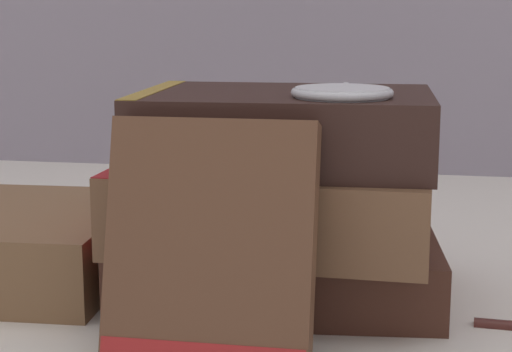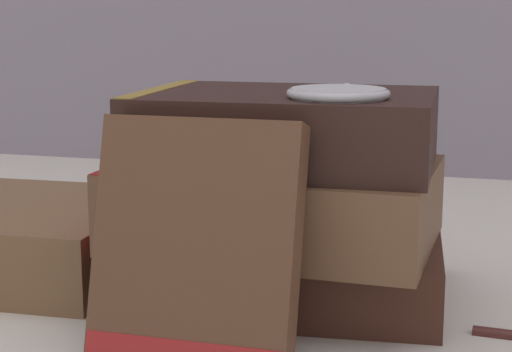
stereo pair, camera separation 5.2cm
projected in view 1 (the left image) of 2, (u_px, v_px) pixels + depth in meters
ground_plane at (178, 317)px, 0.53m from camera, size 3.00×3.00×0.00m
book_flat_bottom at (271, 263)px, 0.57m from camera, size 0.22×0.17×0.04m
book_flat_middle at (268, 202)px, 0.54m from camera, size 0.20×0.14×0.05m
book_flat_top at (277, 128)px, 0.53m from camera, size 0.18×0.14×0.05m
book_leaning_front at (211, 250)px, 0.46m from camera, size 0.11×0.06×0.13m
pocket_watch at (342, 92)px, 0.50m from camera, size 0.06×0.06×0.01m
reading_glasses at (203, 224)px, 0.75m from camera, size 0.12×0.08×0.00m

